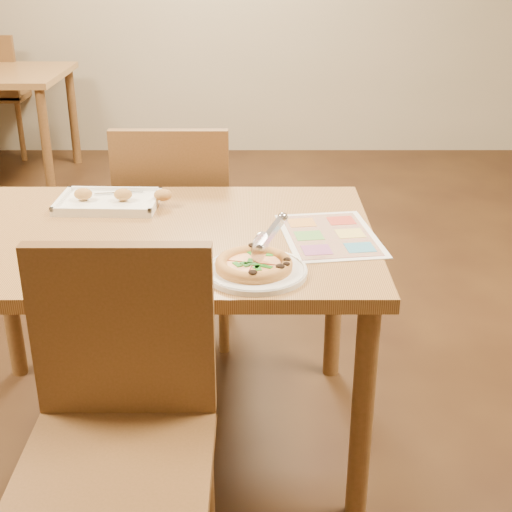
{
  "coord_description": "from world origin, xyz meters",
  "views": [
    {
      "loc": [
        0.3,
        -1.93,
        1.5
      ],
      "look_at": [
        0.31,
        -0.28,
        0.77
      ],
      "focal_mm": 50.0,
      "sensor_mm": 36.0,
      "label": 1
    }
  ],
  "objects_px": {
    "dining_table": "(153,259)",
    "chair_far": "(175,211)",
    "pizza_cutter": "(268,237)",
    "pizza": "(254,264)",
    "appetizer_tray": "(111,201)",
    "menu": "(330,235)",
    "plate": "(256,271)",
    "chair_near": "(120,397)"
  },
  "relations": [
    {
      "from": "chair_near",
      "to": "chair_far",
      "type": "height_order",
      "value": "same"
    },
    {
      "from": "dining_table",
      "to": "chair_far",
      "type": "height_order",
      "value": "chair_far"
    },
    {
      "from": "appetizer_tray",
      "to": "pizza",
      "type": "bearing_deg",
      "value": -47.82
    },
    {
      "from": "pizza",
      "to": "menu",
      "type": "xyz_separation_m",
      "value": [
        0.22,
        0.25,
        -0.02
      ]
    },
    {
      "from": "menu",
      "to": "pizza",
      "type": "bearing_deg",
      "value": -131.02
    },
    {
      "from": "pizza",
      "to": "appetizer_tray",
      "type": "height_order",
      "value": "appetizer_tray"
    },
    {
      "from": "pizza",
      "to": "pizza_cutter",
      "type": "height_order",
      "value": "pizza_cutter"
    },
    {
      "from": "appetizer_tray",
      "to": "menu",
      "type": "distance_m",
      "value": 0.72
    },
    {
      "from": "menu",
      "to": "dining_table",
      "type": "bearing_deg",
      "value": 177.29
    },
    {
      "from": "chair_near",
      "to": "plate",
      "type": "distance_m",
      "value": 0.47
    },
    {
      "from": "plate",
      "to": "appetizer_tray",
      "type": "distance_m",
      "value": 0.69
    },
    {
      "from": "chair_far",
      "to": "menu",
      "type": "xyz_separation_m",
      "value": [
        0.52,
        -0.63,
        0.16
      ]
    },
    {
      "from": "pizza_cutter",
      "to": "menu",
      "type": "height_order",
      "value": "pizza_cutter"
    },
    {
      "from": "pizza_cutter",
      "to": "menu",
      "type": "xyz_separation_m",
      "value": [
        0.18,
        0.21,
        -0.08
      ]
    },
    {
      "from": "appetizer_tray",
      "to": "menu",
      "type": "relative_size",
      "value": 1.01
    },
    {
      "from": "dining_table",
      "to": "chair_near",
      "type": "xyz_separation_m",
      "value": [
        0.0,
        -0.6,
        -0.07
      ]
    },
    {
      "from": "dining_table",
      "to": "pizza_cutter",
      "type": "height_order",
      "value": "pizza_cutter"
    },
    {
      "from": "chair_near",
      "to": "menu",
      "type": "relative_size",
      "value": 1.28
    },
    {
      "from": "chair_far",
      "to": "pizza",
      "type": "bearing_deg",
      "value": 108.89
    },
    {
      "from": "chair_near",
      "to": "plate",
      "type": "xyz_separation_m",
      "value": [
        0.31,
        0.32,
        0.16
      ]
    },
    {
      "from": "chair_far",
      "to": "chair_near",
      "type": "bearing_deg",
      "value": 90.0
    },
    {
      "from": "appetizer_tray",
      "to": "menu",
      "type": "bearing_deg",
      "value": -20.62
    },
    {
      "from": "plate",
      "to": "pizza_cutter",
      "type": "bearing_deg",
      "value": 54.02
    },
    {
      "from": "pizza",
      "to": "pizza_cutter",
      "type": "bearing_deg",
      "value": 46.4
    },
    {
      "from": "plate",
      "to": "menu",
      "type": "bearing_deg",
      "value": 50.16
    },
    {
      "from": "dining_table",
      "to": "pizza",
      "type": "height_order",
      "value": "pizza"
    },
    {
      "from": "dining_table",
      "to": "pizza_cutter",
      "type": "distance_m",
      "value": 0.45
    },
    {
      "from": "dining_table",
      "to": "chair_far",
      "type": "distance_m",
      "value": 0.61
    },
    {
      "from": "dining_table",
      "to": "chair_far",
      "type": "bearing_deg",
      "value": 90.0
    },
    {
      "from": "chair_far",
      "to": "pizza_cutter",
      "type": "relative_size",
      "value": 3.28
    },
    {
      "from": "plate",
      "to": "menu",
      "type": "relative_size",
      "value": 0.72
    },
    {
      "from": "pizza_cutter",
      "to": "chair_near",
      "type": "bearing_deg",
      "value": 168.31
    },
    {
      "from": "chair_far",
      "to": "menu",
      "type": "relative_size",
      "value": 1.28
    },
    {
      "from": "pizza",
      "to": "menu",
      "type": "bearing_deg",
      "value": 48.98
    },
    {
      "from": "dining_table",
      "to": "pizza",
      "type": "xyz_separation_m",
      "value": [
        0.3,
        -0.28,
        0.11
      ]
    },
    {
      "from": "dining_table",
      "to": "plate",
      "type": "xyz_separation_m",
      "value": [
        0.31,
        -0.28,
        0.09
      ]
    },
    {
      "from": "chair_near",
      "to": "dining_table",
      "type": "bearing_deg",
      "value": 90.0
    },
    {
      "from": "dining_table",
      "to": "pizza",
      "type": "relative_size",
      "value": 6.51
    },
    {
      "from": "chair_near",
      "to": "appetizer_tray",
      "type": "bearing_deg",
      "value": 100.79
    },
    {
      "from": "chair_far",
      "to": "plate",
      "type": "relative_size",
      "value": 1.78
    },
    {
      "from": "chair_far",
      "to": "pizza_cutter",
      "type": "distance_m",
      "value": 0.94
    },
    {
      "from": "chair_near",
      "to": "pizza_cutter",
      "type": "bearing_deg",
      "value": 47.22
    }
  ]
}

